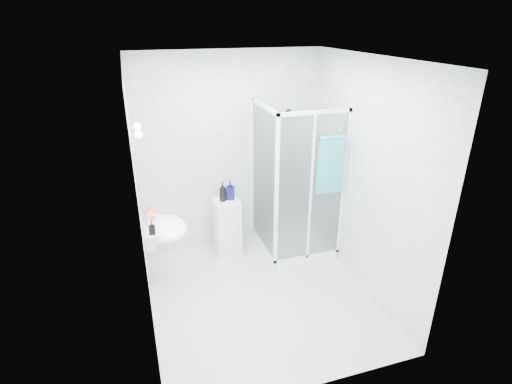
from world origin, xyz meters
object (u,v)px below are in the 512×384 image
object	(u,v)px
shower_enclosure	(291,223)
storage_cabinet	(227,226)
shampoo_bottle_a	(223,192)
hand_towel	(331,163)
soap_dispenser_black	(152,228)
wall_basin	(163,229)
soap_dispenser_orange	(150,212)
shampoo_bottle_b	(230,190)

from	to	relation	value
shower_enclosure	storage_cabinet	xyz separation A→B (m)	(-0.80, 0.29, -0.06)
storage_cabinet	shampoo_bottle_a	world-z (taller)	shampoo_bottle_a
hand_towel	soap_dispenser_black	distance (m)	2.12
wall_basin	shampoo_bottle_a	distance (m)	1.01
soap_dispenser_orange	shampoo_bottle_a	bearing A→B (deg)	24.26
shampoo_bottle_a	soap_dispenser_black	xyz separation A→B (m)	(-0.93, -0.78, 0.04)
shampoo_bottle_a	shower_enclosure	bearing A→B (deg)	-18.00
shampoo_bottle_a	soap_dispenser_orange	size ratio (longest dim) A/B	1.56
hand_towel	soap_dispenser_orange	distance (m)	2.13
shampoo_bottle_a	soap_dispenser_black	world-z (taller)	shampoo_bottle_a
wall_basin	hand_towel	distance (m)	2.04
wall_basin	hand_towel	world-z (taller)	hand_towel
storage_cabinet	shampoo_bottle_b	distance (m)	0.51
hand_towel	soap_dispenser_black	size ratio (longest dim) A/B	4.88
storage_cabinet	soap_dispenser_orange	size ratio (longest dim) A/B	4.71
hand_towel	soap_dispenser_orange	xyz separation A→B (m)	(-2.07, 0.26, -0.44)
storage_cabinet	shower_enclosure	bearing A→B (deg)	-21.79
soap_dispenser_black	shower_enclosure	bearing A→B (deg)	15.89
shampoo_bottle_b	soap_dispenser_black	world-z (taller)	shampoo_bottle_b
hand_towel	shampoo_bottle_a	xyz separation A→B (m)	(-1.14, 0.68, -0.49)
shampoo_bottle_a	soap_dispenser_black	size ratio (longest dim) A/B	1.77
wall_basin	soap_dispenser_orange	world-z (taller)	soap_dispenser_orange
wall_basin	soap_dispenser_black	xyz separation A→B (m)	(-0.12, -0.19, 0.14)
shower_enclosure	hand_towel	world-z (taller)	shower_enclosure
hand_towel	shampoo_bottle_b	xyz separation A→B (m)	(-1.03, 0.71, -0.49)
shampoo_bottle_a	soap_dispenser_black	distance (m)	1.22
storage_cabinet	soap_dispenser_black	xyz separation A→B (m)	(-0.98, -0.79, 0.55)
shower_enclosure	soap_dispenser_orange	size ratio (longest dim) A/B	12.27
hand_towel	soap_dispenser_black	world-z (taller)	hand_towel
shower_enclosure	soap_dispenser_orange	bearing A→B (deg)	-175.36
shower_enclosure	wall_basin	size ratio (longest dim) A/B	3.57
shampoo_bottle_a	soap_dispenser_orange	distance (m)	1.02
wall_basin	shampoo_bottle_a	world-z (taller)	shampoo_bottle_a
shower_enclosure	soap_dispenser_black	world-z (taller)	shower_enclosure
shower_enclosure	storage_cabinet	size ratio (longest dim) A/B	2.60
storage_cabinet	soap_dispenser_orange	xyz separation A→B (m)	(-0.97, -0.43, 0.56)
hand_towel	soap_dispenser_orange	world-z (taller)	hand_towel
hand_towel	soap_dispenser_black	xyz separation A→B (m)	(-2.07, -0.10, -0.45)
soap_dispenser_black	wall_basin	bearing A→B (deg)	57.10
storage_cabinet	shampoo_bottle_b	bearing A→B (deg)	16.04
shampoo_bottle_b	shower_enclosure	bearing A→B (deg)	-22.62
soap_dispenser_orange	shampoo_bottle_b	bearing A→B (deg)	23.55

